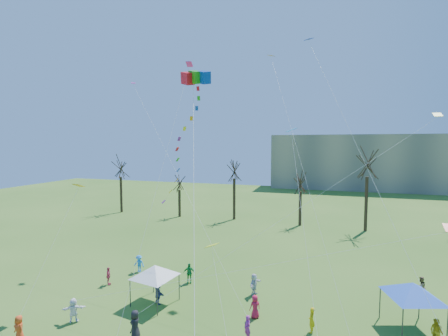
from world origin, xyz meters
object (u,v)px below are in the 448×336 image
(big_box_kite, at_px, (186,147))
(canopy_tent_blue, at_px, (413,290))
(canopy_tent_white, at_px, (155,271))
(distant_building, at_px, (384,162))

(big_box_kite, distance_m, canopy_tent_blue, 17.85)
(big_box_kite, height_order, canopy_tent_white, big_box_kite)
(distant_building, height_order, big_box_kite, big_box_kite)
(big_box_kite, height_order, canopy_tent_blue, big_box_kite)
(distant_building, bearing_deg, big_box_kite, -108.76)
(distant_building, height_order, canopy_tent_white, distant_building)
(distant_building, xyz_separation_m, canopy_tent_white, (-28.88, -73.66, -4.91))
(distant_building, xyz_separation_m, canopy_tent_blue, (-10.74, -71.71, -4.74))
(canopy_tent_white, relative_size, canopy_tent_blue, 0.97)
(big_box_kite, relative_size, canopy_tent_white, 4.95)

